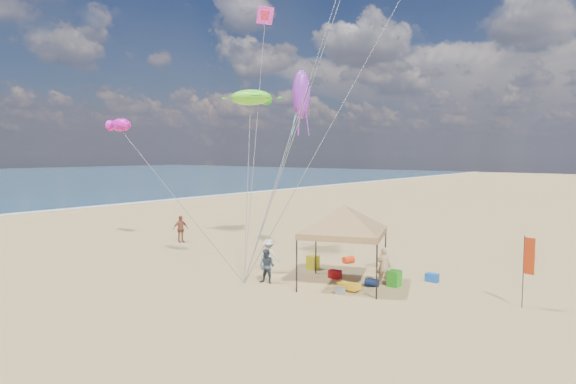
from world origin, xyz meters
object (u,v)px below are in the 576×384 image
at_px(cooler_blue, 432,278).
at_px(person_near_a, 384,266).
at_px(canopy_tent, 344,208).
at_px(beach_cart, 349,286).
at_px(feather_flag, 528,260).
at_px(chair_yellow, 313,262).
at_px(person_near_b, 267,266).
at_px(person_near_c, 269,256).
at_px(person_far_a, 180,229).
at_px(cooler_red, 335,274).
at_px(chair_green, 394,278).

distance_m(cooler_blue, person_near_a, 2.48).
height_order(canopy_tent, cooler_blue, canopy_tent).
height_order(canopy_tent, beach_cart, canopy_tent).
bearing_deg(feather_flag, chair_yellow, -179.83).
distance_m(chair_yellow, person_near_b, 3.49).
height_order(chair_yellow, person_near_a, person_near_a).
distance_m(canopy_tent, chair_yellow, 4.44).
distance_m(canopy_tent, person_near_c, 4.89).
distance_m(canopy_tent, person_far_a, 14.31).
bearing_deg(feather_flag, canopy_tent, -167.46).
xyz_separation_m(beach_cart, person_near_b, (-3.47, -1.34, 0.58)).
distance_m(cooler_red, chair_yellow, 2.01).
height_order(chair_yellow, person_near_b, person_near_b).
bearing_deg(cooler_blue, cooler_red, -148.85).
xyz_separation_m(feather_flag, beach_cart, (-6.43, -2.15, -1.66)).
distance_m(cooler_red, person_near_c, 3.41).
height_order(cooler_red, beach_cart, cooler_red).
bearing_deg(person_near_b, chair_yellow, 76.33).
relative_size(cooler_blue, person_near_c, 0.33).
height_order(cooler_red, chair_green, chair_green).
bearing_deg(cooler_red, cooler_blue, 31.15).
relative_size(chair_yellow, person_far_a, 0.40).
bearing_deg(cooler_red, chair_green, 10.02).
height_order(cooler_blue, person_far_a, person_far_a).
height_order(canopy_tent, person_near_c, canopy_tent).
relative_size(feather_flag, cooler_red, 5.11).
xyz_separation_m(chair_yellow, person_near_c, (-1.32, -1.86, 0.47)).
relative_size(canopy_tent, person_near_c, 3.81).
relative_size(canopy_tent, person_near_a, 3.66).
xyz_separation_m(canopy_tent, person_near_b, (-2.81, -1.91, -2.67)).
xyz_separation_m(chair_green, person_near_a, (-0.46, -0.13, 0.50)).
bearing_deg(person_near_a, person_near_c, -1.83).
bearing_deg(person_near_b, feather_flag, 6.11).
bearing_deg(person_far_a, person_near_c, -88.93).
distance_m(feather_flag, person_near_a, 5.81).
bearing_deg(chair_yellow, person_near_c, -125.49).
height_order(person_near_a, person_near_b, person_near_a).
bearing_deg(cooler_red, person_far_a, 174.24).
bearing_deg(person_near_b, canopy_tent, 20.94).
height_order(chair_green, person_near_c, person_near_c).
relative_size(canopy_tent, cooler_blue, 11.55).
bearing_deg(beach_cart, cooler_blue, 59.07).
bearing_deg(canopy_tent, feather_flag, 12.54).
bearing_deg(person_near_a, cooler_blue, -143.32).
height_order(feather_flag, person_near_b, feather_flag).
bearing_deg(cooler_red, chair_yellow, 156.95).
relative_size(chair_yellow, person_near_c, 0.43).
distance_m(cooler_red, person_far_a, 13.07).
distance_m(cooler_blue, person_near_b, 7.53).
xyz_separation_m(feather_flag, person_near_b, (-9.91, -3.49, -1.08)).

